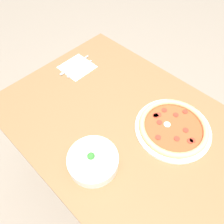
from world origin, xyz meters
TOP-DOWN VIEW (x-y plane):
  - ground_plane at (0.00, 0.00)m, footprint 8.00×8.00m
  - dining_table at (0.00, 0.00)m, footprint 1.24×0.87m
  - pizza at (-0.18, -0.13)m, footprint 0.35×0.35m
  - bowl at (-0.04, 0.25)m, footprint 0.21×0.21m
  - napkin at (0.47, -0.10)m, footprint 0.17×0.17m
  - fork at (0.44, -0.10)m, footprint 0.02×0.19m
  - knife at (0.49, -0.11)m, footprint 0.02×0.22m

SIDE VIEW (x-z plane):
  - ground_plane at x=0.00m, z-range 0.00..0.00m
  - dining_table at x=0.00m, z-range 0.27..1.01m
  - napkin at x=0.47m, z-range 0.74..0.74m
  - knife at x=0.49m, z-range 0.74..0.75m
  - fork at x=0.44m, z-range 0.74..0.75m
  - pizza at x=-0.18m, z-range 0.74..0.78m
  - bowl at x=-0.04m, z-range 0.74..0.81m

